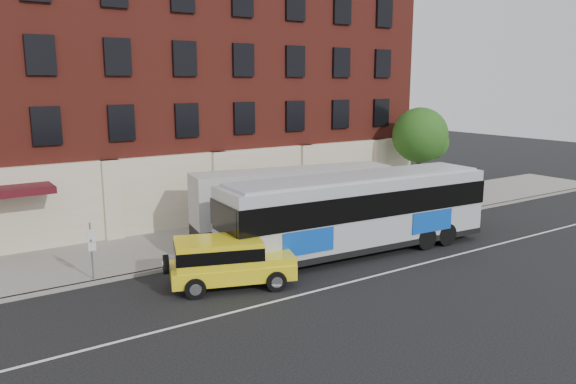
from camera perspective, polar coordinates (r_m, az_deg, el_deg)
ground at (r=22.32m, az=7.00°, el=-9.66°), size 120.00×120.00×0.00m
sidewalk at (r=29.34m, az=-4.55°, el=-4.33°), size 60.00×6.00×0.15m
kerb at (r=26.86m, az=-1.40°, el=-5.77°), size 60.00×0.25×0.15m
lane_line at (r=22.67m, az=6.16°, el=-9.29°), size 60.00×0.12×0.01m
building at (r=35.41m, az=-11.14°, el=10.46°), size 30.00×12.10×15.00m
sign_pole at (r=23.39m, az=-19.57°, el=-5.51°), size 0.30×0.20×2.50m
street_tree at (r=37.30m, az=13.51°, el=5.50°), size 3.60×3.60×6.20m
city_bus at (r=26.10m, az=7.22°, el=-1.87°), size 13.74×3.81×3.72m
yellow_suv at (r=21.96m, az=-6.39°, el=-6.91°), size 5.23×3.48×1.95m
shipping_container at (r=28.83m, az=0.56°, el=-1.15°), size 10.82×3.97×3.54m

